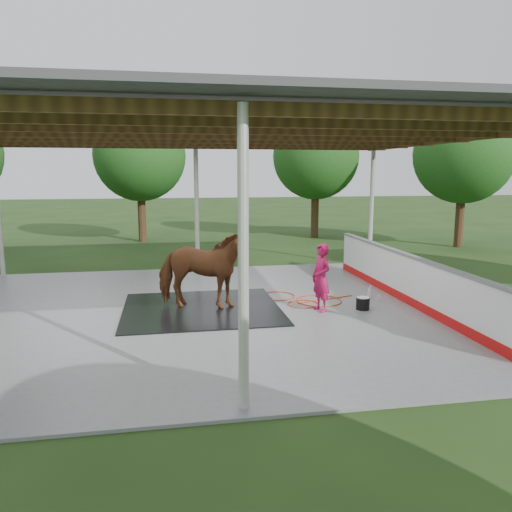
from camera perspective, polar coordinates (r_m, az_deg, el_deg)
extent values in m
plane|color=#1E3814|center=(11.21, -5.10, -6.43)|extent=(100.00, 100.00, 0.00)
cube|color=slate|center=(11.20, -5.11, -6.31)|extent=(12.00, 10.00, 0.05)
cylinder|color=beige|center=(6.21, -1.46, -0.73)|extent=(0.14, 0.14, 3.85)
cylinder|color=beige|center=(15.51, -6.79, 5.42)|extent=(0.14, 0.14, 3.85)
cylinder|color=beige|center=(16.84, 13.06, 5.56)|extent=(0.14, 0.14, 3.85)
cube|color=brown|center=(6.35, -1.82, 16.48)|extent=(12.00, 0.10, 0.18)
cube|color=brown|center=(7.83, -3.48, 15.16)|extent=(12.00, 0.10, 0.18)
cube|color=brown|center=(9.32, -4.61, 14.26)|extent=(12.00, 0.10, 0.18)
cube|color=brown|center=(10.80, -5.42, 13.60)|extent=(12.00, 0.10, 0.18)
cube|color=brown|center=(12.30, -6.02, 13.10)|extent=(12.00, 0.10, 0.18)
cube|color=brown|center=(13.79, -6.50, 12.71)|extent=(12.00, 0.10, 0.18)
cube|color=brown|center=(15.28, -6.88, 12.39)|extent=(12.00, 0.10, 0.18)
cube|color=brown|center=(12.64, 21.97, 12.38)|extent=(0.12, 10.00, 0.18)
cube|color=#38383A|center=(10.82, -5.43, 14.66)|extent=(12.60, 10.60, 0.10)
cube|color=red|center=(12.43, 16.56, -4.48)|extent=(0.14, 8.00, 0.20)
cube|color=white|center=(12.32, 16.69, -2.23)|extent=(0.12, 8.00, 1.00)
cube|color=slate|center=(12.23, 16.81, 0.16)|extent=(0.16, 8.00, 0.06)
cylinder|color=#382314|center=(22.85, -12.90, 4.37)|extent=(0.36, 0.36, 2.20)
sphere|color=#194714|center=(22.77, -13.16, 11.14)|extent=(4.00, 4.00, 4.00)
cylinder|color=#382314|center=(23.85, 6.73, 4.75)|extent=(0.36, 0.36, 2.20)
sphere|color=#194714|center=(23.78, 6.86, 11.25)|extent=(4.00, 4.00, 4.00)
cylinder|color=#382314|center=(22.30, 22.23, 3.77)|extent=(0.36, 0.36, 2.20)
sphere|color=#194714|center=(22.22, 22.67, 10.71)|extent=(4.00, 4.00, 4.00)
cube|color=black|center=(11.31, -6.22, -5.98)|extent=(3.46, 3.24, 0.03)
imported|color=brown|center=(11.10, -6.30, -1.57)|extent=(2.25, 1.50, 1.74)
imported|color=#B7134B|center=(11.02, 7.46, -2.47)|extent=(0.51, 0.63, 1.50)
cylinder|color=black|center=(11.43, 12.11, -5.34)|extent=(0.30, 0.30, 0.27)
cylinder|color=white|center=(11.40, 12.13, -4.69)|extent=(0.28, 0.28, 0.03)
imported|color=silver|center=(12.52, 12.88, -4.00)|extent=(0.15, 0.15, 0.29)
imported|color=#338CD8|center=(12.26, 13.87, -4.58)|extent=(0.11, 0.11, 0.19)
torus|color=red|center=(12.01, 7.20, -5.07)|extent=(1.09, 1.09, 0.02)
torus|color=red|center=(12.36, 2.39, -4.58)|extent=(0.90, 0.90, 0.02)
torus|color=red|center=(11.67, 5.40, -5.48)|extent=(0.73, 0.73, 0.02)
cylinder|color=red|center=(12.15, 7.97, -4.92)|extent=(1.52, 0.51, 0.02)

